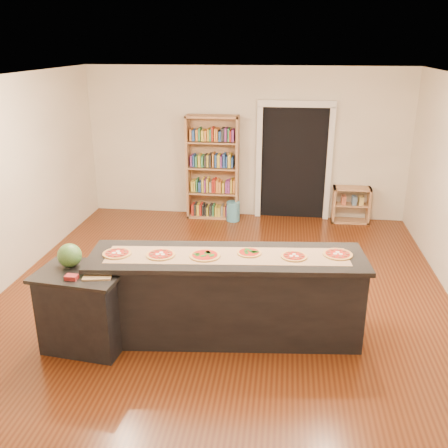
# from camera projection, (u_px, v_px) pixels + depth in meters

# --- Properties ---
(room) EXTENTS (6.00, 7.00, 2.80)m
(room) POSITION_uv_depth(u_px,v_px,m) (222.00, 199.00, 6.07)
(room) COLOR #EDE1C7
(room) RESTS_ON ground
(doorway) EXTENTS (1.40, 0.09, 2.21)m
(doorway) POSITION_uv_depth(u_px,v_px,m) (294.00, 156.00, 9.26)
(doorway) COLOR black
(doorway) RESTS_ON room
(kitchen_island) EXTENTS (3.04, 0.82, 1.00)m
(kitchen_island) POSITION_uv_depth(u_px,v_px,m) (227.00, 296.00, 5.63)
(kitchen_island) COLOR black
(kitchen_island) RESTS_ON ground
(side_counter) EXTENTS (0.92, 0.68, 0.91)m
(side_counter) POSITION_uv_depth(u_px,v_px,m) (85.00, 309.00, 5.44)
(side_counter) COLOR black
(side_counter) RESTS_ON ground
(bookshelf) EXTENTS (0.97, 0.35, 1.94)m
(bookshelf) POSITION_uv_depth(u_px,v_px,m) (213.00, 168.00, 9.34)
(bookshelf) COLOR tan
(bookshelf) RESTS_ON ground
(low_shelf) EXTENTS (0.68, 0.29, 0.68)m
(low_shelf) POSITION_uv_depth(u_px,v_px,m) (351.00, 205.00, 9.28)
(low_shelf) COLOR tan
(low_shelf) RESTS_ON ground
(waste_bin) EXTENTS (0.25, 0.25, 0.37)m
(waste_bin) POSITION_uv_depth(u_px,v_px,m) (233.00, 211.00, 9.41)
(waste_bin) COLOR teal
(waste_bin) RESTS_ON ground
(kraft_paper) EXTENTS (2.67, 0.73, 0.00)m
(kraft_paper) POSITION_uv_depth(u_px,v_px,m) (227.00, 256.00, 5.45)
(kraft_paper) COLOR #9F7B52
(kraft_paper) RESTS_ON kitchen_island
(watermelon) EXTENTS (0.26, 0.26, 0.26)m
(watermelon) POSITION_uv_depth(u_px,v_px,m) (70.00, 255.00, 5.36)
(watermelon) COLOR #144214
(watermelon) RESTS_ON side_counter
(cutting_board) EXTENTS (0.32, 0.24, 0.02)m
(cutting_board) POSITION_uv_depth(u_px,v_px,m) (98.00, 276.00, 5.16)
(cutting_board) COLOR tan
(cutting_board) RESTS_ON side_counter
(package_red) EXTENTS (0.13, 0.10, 0.04)m
(package_red) POSITION_uv_depth(u_px,v_px,m) (72.00, 277.00, 5.10)
(package_red) COLOR maroon
(package_red) RESTS_ON side_counter
(package_teal) EXTENTS (0.18, 0.18, 0.07)m
(package_teal) POSITION_uv_depth(u_px,v_px,m) (106.00, 267.00, 5.30)
(package_teal) COLOR #195966
(package_teal) RESTS_ON side_counter
(pizza_a) EXTENTS (0.32, 0.32, 0.02)m
(pizza_a) POSITION_uv_depth(u_px,v_px,m) (117.00, 253.00, 5.48)
(pizza_a) COLOR tan
(pizza_a) RESTS_ON kitchen_island
(pizza_b) EXTENTS (0.32, 0.32, 0.02)m
(pizza_b) POSITION_uv_depth(u_px,v_px,m) (161.00, 255.00, 5.45)
(pizza_b) COLOR tan
(pizza_b) RESTS_ON kitchen_island
(pizza_c) EXTENTS (0.32, 0.32, 0.02)m
(pizza_c) POSITION_uv_depth(u_px,v_px,m) (205.00, 255.00, 5.43)
(pizza_c) COLOR tan
(pizza_c) RESTS_ON kitchen_island
(pizza_d) EXTENTS (0.29, 0.29, 0.02)m
(pizza_d) POSITION_uv_depth(u_px,v_px,m) (249.00, 253.00, 5.50)
(pizza_d) COLOR tan
(pizza_d) RESTS_ON kitchen_island
(pizza_e) EXTENTS (0.28, 0.28, 0.02)m
(pizza_e) POSITION_uv_depth(u_px,v_px,m) (294.00, 256.00, 5.41)
(pizza_e) COLOR tan
(pizza_e) RESTS_ON kitchen_island
(pizza_f) EXTENTS (0.31, 0.31, 0.02)m
(pizza_f) POSITION_uv_depth(u_px,v_px,m) (338.00, 254.00, 5.46)
(pizza_f) COLOR tan
(pizza_f) RESTS_ON kitchen_island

